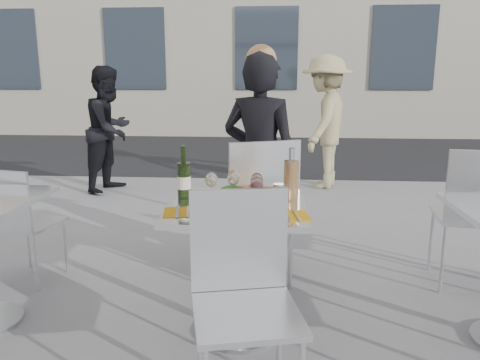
# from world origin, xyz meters

# --- Properties ---
(ground) EXTENTS (80.00, 80.00, 0.00)m
(ground) POSITION_xyz_m (0.00, 0.00, 0.00)
(ground) COLOR slate
(street_asphalt) EXTENTS (24.00, 5.00, 0.00)m
(street_asphalt) POSITION_xyz_m (0.00, 6.50, 0.00)
(street_asphalt) COLOR black
(street_asphalt) RESTS_ON ground
(main_table) EXTENTS (0.72, 0.72, 0.75)m
(main_table) POSITION_xyz_m (0.00, 0.00, 0.54)
(main_table) COLOR #B7BABF
(main_table) RESTS_ON ground
(chair_far) EXTENTS (0.60, 0.61, 1.02)m
(chair_far) POSITION_xyz_m (0.09, 0.60, 0.61)
(chair_far) COLOR silver
(chair_far) RESTS_ON ground
(chair_near) EXTENTS (0.51, 0.52, 0.94)m
(chair_near) POSITION_xyz_m (0.06, -0.55, 0.56)
(chair_near) COLOR silver
(chair_near) RESTS_ON ground
(side_chair_lfar) EXTENTS (0.44, 0.45, 0.83)m
(side_chair_lfar) POSITION_xyz_m (-1.53, 0.53, 0.49)
(side_chair_lfar) COLOR silver
(side_chair_lfar) RESTS_ON ground
(side_chair_rfar) EXTENTS (0.49, 0.50, 0.97)m
(side_chair_rfar) POSITION_xyz_m (1.50, 0.65, 0.58)
(side_chair_rfar) COLOR silver
(side_chair_rfar) RESTS_ON ground
(woman_diner) EXTENTS (0.67, 0.55, 1.58)m
(woman_diner) POSITION_xyz_m (0.09, 1.02, 0.79)
(woman_diner) COLOR black
(woman_diner) RESTS_ON ground
(pedestrian_a) EXTENTS (0.76, 0.87, 1.53)m
(pedestrian_a) POSITION_xyz_m (-1.83, 3.26, 0.77)
(pedestrian_a) COLOR black
(pedestrian_a) RESTS_ON ground
(pedestrian_b) EXTENTS (0.94, 1.23, 1.68)m
(pedestrian_b) POSITION_xyz_m (0.83, 3.62, 0.84)
(pedestrian_b) COLOR tan
(pedestrian_b) RESTS_ON ground
(pizza_near) EXTENTS (0.33, 0.33, 0.02)m
(pizza_near) POSITION_xyz_m (-0.04, -0.16, 0.76)
(pizza_near) COLOR #E1B057
(pizza_near) RESTS_ON main_table
(pizza_far) EXTENTS (0.35, 0.35, 0.03)m
(pizza_far) POSITION_xyz_m (0.07, 0.20, 0.77)
(pizza_far) COLOR white
(pizza_far) RESTS_ON main_table
(salad_plate) EXTENTS (0.22, 0.22, 0.09)m
(salad_plate) POSITION_xyz_m (-0.04, 0.06, 0.79)
(salad_plate) COLOR white
(salad_plate) RESTS_ON main_table
(wine_bottle) EXTENTS (0.07, 0.07, 0.29)m
(wine_bottle) POSITION_xyz_m (-0.31, 0.11, 0.86)
(wine_bottle) COLOR #2F471A
(wine_bottle) RESTS_ON main_table
(carafe) EXTENTS (0.08, 0.08, 0.29)m
(carafe) POSITION_xyz_m (0.28, 0.11, 0.87)
(carafe) COLOR tan
(carafe) RESTS_ON main_table
(sugar_shaker) EXTENTS (0.06, 0.06, 0.11)m
(sugar_shaker) POSITION_xyz_m (0.21, 0.04, 0.80)
(sugar_shaker) COLOR white
(sugar_shaker) RESTS_ON main_table
(wineglass_white_a) EXTENTS (0.07, 0.07, 0.16)m
(wineglass_white_a) POSITION_xyz_m (-0.15, 0.08, 0.86)
(wineglass_white_a) COLOR white
(wineglass_white_a) RESTS_ON main_table
(wineglass_white_b) EXTENTS (0.07, 0.07, 0.16)m
(wineglass_white_b) POSITION_xyz_m (-0.03, 0.13, 0.86)
(wineglass_white_b) COLOR white
(wineglass_white_b) RESTS_ON main_table
(wineglass_red_a) EXTENTS (0.07, 0.07, 0.16)m
(wineglass_red_a) POSITION_xyz_m (0.10, -0.02, 0.86)
(wineglass_red_a) COLOR white
(wineglass_red_a) RESTS_ON main_table
(wineglass_red_b) EXTENTS (0.07, 0.07, 0.16)m
(wineglass_red_b) POSITION_xyz_m (0.10, 0.08, 0.86)
(wineglass_red_b) COLOR white
(wineglass_red_b) RESTS_ON main_table
(napkin_left) EXTENTS (0.21, 0.21, 0.01)m
(napkin_left) POSITION_xyz_m (-0.27, -0.16, 0.75)
(napkin_left) COLOR gold
(napkin_left) RESTS_ON main_table
(napkin_right) EXTENTS (0.21, 0.21, 0.01)m
(napkin_right) POSITION_xyz_m (0.27, -0.19, 0.75)
(napkin_right) COLOR gold
(napkin_right) RESTS_ON main_table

